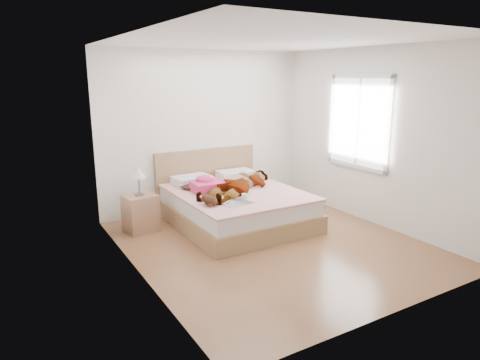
{
  "coord_description": "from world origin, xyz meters",
  "views": [
    {
      "loc": [
        -3.1,
        -4.39,
        2.19
      ],
      "look_at": [
        0.0,
        0.85,
        0.7
      ],
      "focal_mm": 32.0,
      "sensor_mm": 36.0,
      "label": 1
    }
  ],
  "objects": [
    {
      "name": "room_shell",
      "position": [
        1.77,
        0.3,
        1.5
      ],
      "size": [
        4.0,
        4.0,
        4.0
      ],
      "color": "white",
      "rests_on": "ground"
    },
    {
      "name": "woman",
      "position": [
        0.08,
        1.01,
        0.63
      ],
      "size": [
        1.81,
        1.44,
        0.24
      ],
      "primitive_type": "imported",
      "rotation": [
        0.0,
        0.0,
        -1.03
      ],
      "color": "white",
      "rests_on": "bed"
    },
    {
      "name": "bed",
      "position": [
        0.0,
        1.04,
        0.28
      ],
      "size": [
        1.8,
        2.08,
        1.0
      ],
      "color": "brown",
      "rests_on": "ground"
    },
    {
      "name": "towel",
      "position": [
        -0.39,
        1.16,
        0.61
      ],
      "size": [
        0.46,
        0.39,
        0.24
      ],
      "color": "#F94391",
      "rests_on": "bed"
    },
    {
      "name": "hair",
      "position": [
        -0.49,
        1.46,
        0.55
      ],
      "size": [
        0.41,
        0.5,
        0.07
      ],
      "primitive_type": "ellipsoid",
      "rotation": [
        0.0,
        0.0,
        0.01
      ],
      "color": "black",
      "rests_on": "bed"
    },
    {
      "name": "magazine",
      "position": [
        -0.31,
        0.39,
        0.52
      ],
      "size": [
        0.45,
        0.33,
        0.02
      ],
      "color": "white",
      "rests_on": "bed"
    },
    {
      "name": "ground",
      "position": [
        0.0,
        0.0,
        0.0
      ],
      "size": [
        4.0,
        4.0,
        0.0
      ],
      "primitive_type": "plane",
      "color": "#4F2A18",
      "rests_on": "ground"
    },
    {
      "name": "coffee_mug",
      "position": [
        -0.15,
        0.48,
        0.56
      ],
      "size": [
        0.12,
        0.1,
        0.09
      ],
      "color": "white",
      "rests_on": "bed"
    },
    {
      "name": "plush_toy",
      "position": [
        -0.68,
        0.49,
        0.59
      ],
      "size": [
        0.22,
        0.28,
        0.14
      ],
      "color": "black",
      "rests_on": "bed"
    },
    {
      "name": "nightstand",
      "position": [
        -1.35,
        1.38,
        0.31
      ],
      "size": [
        0.48,
        0.44,
        0.94
      ],
      "color": "#8E6341",
      "rests_on": "ground"
    },
    {
      "name": "phone",
      "position": [
        -0.42,
        1.41,
        0.68
      ],
      "size": [
        0.08,
        0.09,
        0.05
      ],
      "primitive_type": "cube",
      "rotation": [
        0.44,
        0.0,
        0.54
      ],
      "color": "silver",
      "rests_on": "bed"
    }
  ]
}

